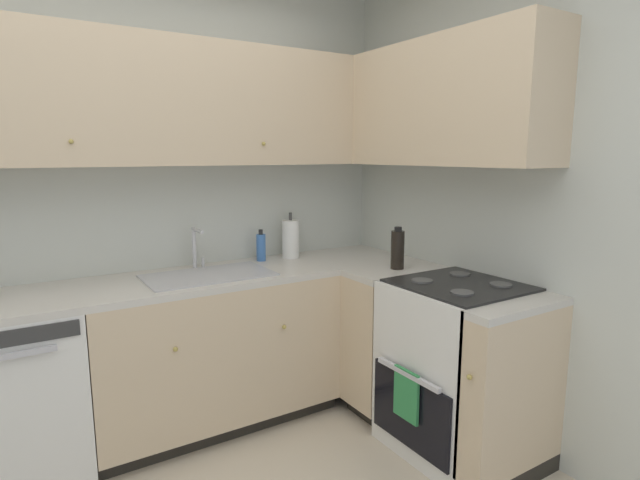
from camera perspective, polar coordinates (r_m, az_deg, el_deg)
wall_back at (r=3.05m, az=-22.28°, el=4.71°), size 3.52×0.05×2.67m
wall_right at (r=2.67m, az=25.81°, el=3.87°), size 0.05×3.22×2.67m
dishwasher at (r=2.90m, az=-31.33°, el=-14.77°), size 0.60×0.63×0.86m
lower_cabinets_back at (r=3.05m, az=-12.02°, el=-12.23°), size 1.37×0.62×0.86m
countertop_back at (r=2.91m, az=-12.35°, el=-4.15°), size 2.58×0.60×0.03m
lower_cabinets_right at (r=2.97m, az=12.10°, el=-12.90°), size 0.62×1.07×0.86m
countertop_right at (r=2.83m, az=12.37°, el=-4.59°), size 0.60×1.07×0.03m
oven_range at (r=2.84m, az=15.22°, el=-13.60°), size 0.68×0.62×1.04m
upper_cabinets_back at (r=2.93m, az=-17.06°, el=14.61°), size 2.26×0.34×0.67m
upper_cabinets_right at (r=3.02m, az=11.82°, el=14.67°), size 0.32×1.59×0.67m
sink at (r=2.89m, az=-12.49°, el=-4.75°), size 0.69×0.40×0.10m
faucet at (r=3.04m, az=-13.88°, el=-0.50°), size 0.07×0.16×0.24m
soap_bottle at (r=3.21m, az=-6.70°, el=-0.79°), size 0.06×0.06×0.20m
paper_towel_roll at (r=3.28m, az=-3.35°, el=0.12°), size 0.11×0.11×0.31m
oil_bottle at (r=2.99m, az=8.78°, el=-1.05°), size 0.08×0.08×0.25m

